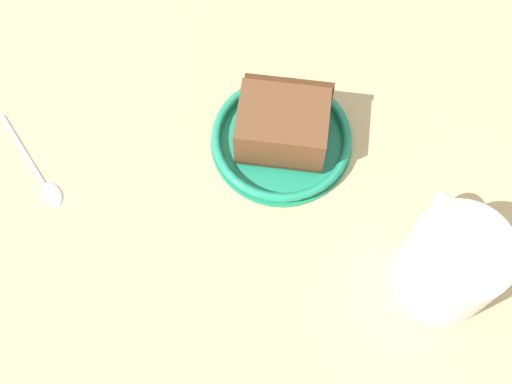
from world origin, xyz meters
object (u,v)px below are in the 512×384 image
Objects in this scene: cake_slice at (287,125)px; teaspoon at (41,179)px; small_plate at (286,139)px; tea_mug at (452,263)px.

cake_slice is 25.49cm from teaspoon.
small_plate is 2.69cm from cake_slice.
cake_slice is at bearing -124.95° from tea_mug.
small_plate is 1.49× the size of teaspoon.
tea_mug is at bearing 55.05° from cake_slice.
tea_mug is (11.53, 16.87, 3.67)cm from small_plate.
cake_slice is 20.62cm from tea_mug.
tea_mug is (11.80, 16.88, 0.99)cm from cake_slice.
teaspoon is (8.95, -23.66, -3.16)cm from cake_slice.
teaspoon is at bearing -69.86° from small_plate.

